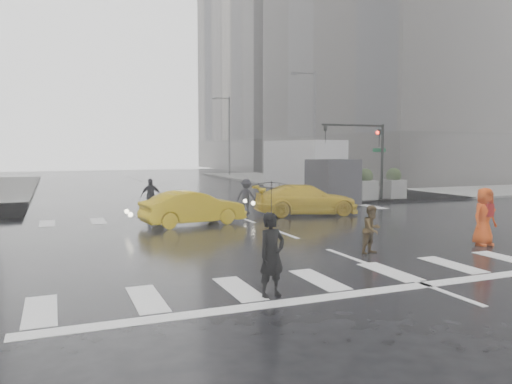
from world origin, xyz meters
name	(u,v)px	position (x,y,z in m)	size (l,w,h in m)	color
ground	(286,234)	(0.00, 0.00, 0.00)	(120.00, 120.00, 0.00)	black
sidewalk_ne	(407,185)	(19.50, 17.50, 0.07)	(35.00, 35.00, 0.15)	slate
building_ne_far	(299,66)	(29.00, 56.00, 16.27)	(26.05, 26.05, 36.00)	gray
road_markings	(286,234)	(0.00, 0.00, 0.01)	(18.00, 48.00, 0.01)	silver
traffic_signal_pole	(368,146)	(9.01, 8.01, 3.22)	(4.45, 0.42, 4.50)	black
street_lamp_near	(313,124)	(10.87, 18.00, 4.95)	(2.15, 0.22, 9.00)	#59595B
street_lamp_far	(228,133)	(10.87, 38.00, 4.95)	(2.15, 0.22, 9.00)	#59595B
planter_west	(335,186)	(7.00, 8.20, 0.98)	(1.10, 1.10, 1.80)	slate
planter_mid	(365,185)	(9.00, 8.20, 0.98)	(1.10, 1.10, 1.80)	slate
planter_east	(394,184)	(11.00, 8.20, 0.98)	(1.10, 1.10, 1.80)	slate
pedestrian_black	(272,221)	(-3.56, -6.80, 1.59)	(1.20, 1.21, 2.43)	black
pedestrian_brown	(372,230)	(0.88, -4.00, 0.71)	(0.69, 0.54, 1.42)	#473519
pedestrian_orange	(484,217)	(4.91, -4.29, 0.93)	(0.96, 0.68, 1.84)	#D9440F
pedestrian_far_a	(151,196)	(-3.40, 7.84, 0.83)	(0.97, 0.59, 1.66)	black
pedestrian_far_b	(246,196)	(0.85, 6.15, 0.81)	(1.05, 0.58, 1.63)	black
taxi_mid	(193,208)	(-2.49, 3.46, 0.69)	(1.46, 4.18, 1.38)	gold
taxi_rear	(306,200)	(3.19, 4.46, 0.71)	(1.98, 4.30, 1.41)	gold
box_truck	(311,169)	(6.19, 9.52, 1.90)	(2.52, 6.71, 3.57)	#BDBDBF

